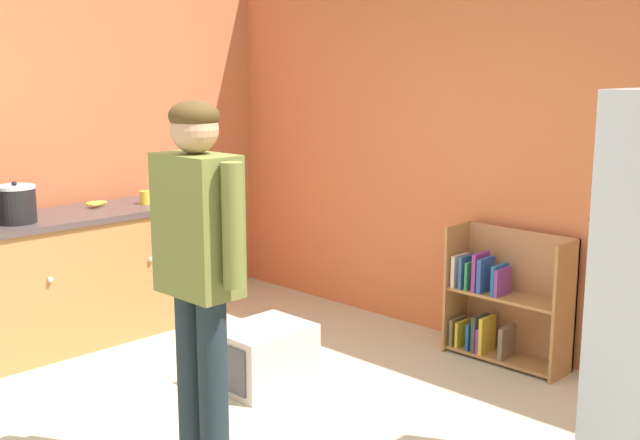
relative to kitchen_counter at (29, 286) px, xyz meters
The scene contains 10 objects.
back_wall 3.29m from the kitchen_counter, 46.01° to the left, with size 5.20×0.06×2.70m, color #CE6C3F.
left_side_wall 1.25m from the kitchen_counter, 119.70° to the left, with size 0.06×2.99×2.70m, color #CA6E43.
kitchen_counter is the anchor object (origin of this frame).
bookshelf 3.10m from the kitchen_counter, 42.42° to the left, with size 0.80×0.28×0.85m.
standing_person 2.26m from the kitchen_counter, ahead, with size 0.57×0.22×1.73m.
pet_carrier 1.70m from the kitchen_counter, 25.41° to the left, with size 0.42×0.55×0.36m.
crock_pot 0.58m from the kitchen_counter, 46.29° to the right, with size 0.25×0.25×0.27m.
banana_bunch 0.74m from the kitchen_counter, 97.12° to the left, with size 0.12×0.16×0.04m.
yellow_cup 1.01m from the kitchen_counter, 86.67° to the left, with size 0.08×0.08×0.10m, color yellow.
white_cup 1.16m from the kitchen_counter, 81.21° to the left, with size 0.08×0.08×0.10m, color white.
Camera 1 is at (2.63, -2.10, 1.85)m, focal length 43.54 mm.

